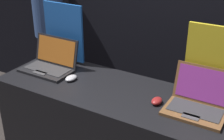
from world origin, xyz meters
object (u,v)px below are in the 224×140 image
mouse_back (157,101)px  promo_stand_back (209,65)px  laptop_back (198,101)px  mouse_front (71,78)px  promo_stand_front (64,34)px  laptop_front (50,63)px  person_bystander (50,29)px

mouse_back → promo_stand_back: 0.40m
mouse_back → promo_stand_back: promo_stand_back is taller
laptop_back → promo_stand_back: promo_stand_back is taller
laptop_back → promo_stand_back: bearing=90.0°
mouse_front → promo_stand_back: 0.97m
mouse_front → promo_stand_front: (-0.25, 0.26, 0.22)m
mouse_front → promo_stand_back: (0.92, 0.23, 0.22)m
promo_stand_back → laptop_front: bearing=-172.0°
mouse_front → promo_stand_back: size_ratio=0.21×
laptop_back → mouse_back: laptop_back is taller
laptop_back → promo_stand_back: (0.00, 0.16, 0.18)m
mouse_back → promo_stand_back: (0.24, 0.22, 0.22)m
promo_stand_front → promo_stand_back: (1.17, -0.03, 0.01)m
laptop_front → mouse_front: laptop_front is taller
person_bystander → laptop_back: bearing=-24.1°
mouse_back → person_bystander: size_ratio=0.05×
laptop_front → mouse_back: laptop_front is taller
laptop_front → person_bystander: person_bystander is taller
laptop_front → person_bystander: (-0.75, 0.86, -0.08)m
mouse_back → promo_stand_front: bearing=165.0°
promo_stand_front → promo_stand_back: 1.17m
laptop_front → person_bystander: bearing=131.1°
promo_stand_front → person_bystander: 1.03m
mouse_front → promo_stand_back: promo_stand_back is taller
laptop_front → promo_stand_back: size_ratio=0.80×
promo_stand_front → mouse_back: promo_stand_front is taller
promo_stand_back → person_bystander: size_ratio=0.29×
laptop_front → mouse_front: bearing=-14.6°
mouse_front → person_bystander: person_bystander is taller
laptop_front → promo_stand_front: 0.26m
laptop_front → promo_stand_back: 1.19m
mouse_back → laptop_front: bearing=176.6°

